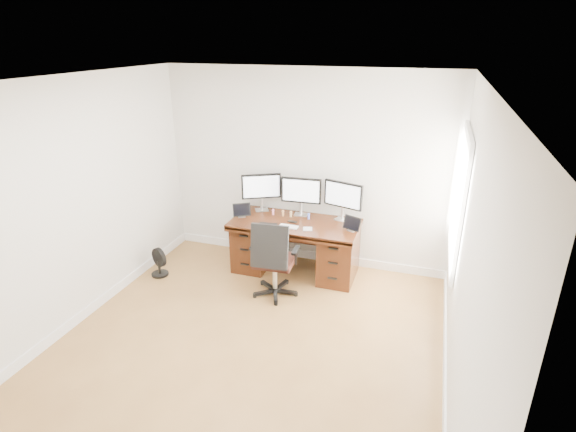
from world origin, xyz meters
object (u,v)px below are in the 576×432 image
(desk, at_px, (296,245))
(monitor_center, at_px, (301,192))
(floor_fan, at_px, (159,263))
(keyboard, at_px, (289,227))
(office_chair, at_px, (274,272))

(desk, xyz_separation_m, monitor_center, (0.00, 0.24, 0.68))
(floor_fan, distance_m, keyboard, 1.86)
(office_chair, relative_size, monitor_center, 1.87)
(office_chair, relative_size, floor_fan, 2.61)
(desk, relative_size, keyboard, 6.83)
(keyboard, bearing_deg, office_chair, -91.31)
(office_chair, bearing_deg, monitor_center, 82.38)
(desk, bearing_deg, office_chair, -95.23)
(keyboard, bearing_deg, monitor_center, 89.35)
(monitor_center, bearing_deg, office_chair, -98.08)
(monitor_center, height_order, keyboard, monitor_center)
(desk, bearing_deg, keyboard, -97.33)
(office_chair, xyz_separation_m, monitor_center, (0.06, 0.94, 0.75))
(keyboard, bearing_deg, desk, 85.59)
(office_chair, xyz_separation_m, floor_fan, (-1.67, -0.00, -0.15))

